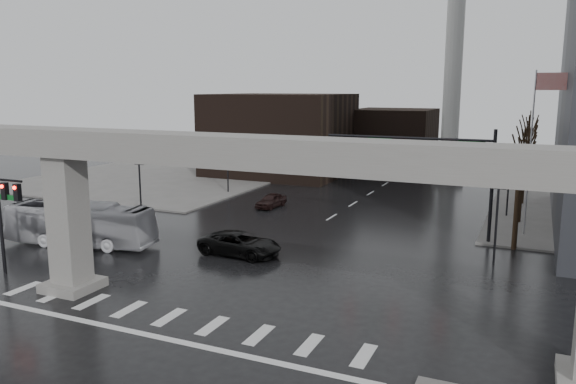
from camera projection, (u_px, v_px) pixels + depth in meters
name	position (u px, v px, depth m)	size (l,w,h in m)	color
ground	(181.00, 310.00, 27.63)	(160.00, 160.00, 0.00)	black
sidewalk_nw	(174.00, 174.00, 70.34)	(28.00, 36.00, 0.15)	slate
elevated_guideway	(199.00, 173.00, 25.86)	(48.00, 2.60, 8.70)	gray
building_far_left	(280.00, 135.00, 70.03)	(16.00, 14.00, 10.00)	black
building_far_mid	(394.00, 139.00, 74.40)	(10.00, 10.00, 8.00)	black
smokestack	(453.00, 65.00, 64.10)	(3.60, 3.60, 30.00)	beige
signal_mast_arm	(437.00, 158.00, 39.85)	(12.12, 0.43, 8.00)	black
signal_left_pole	(6.00, 206.00, 32.23)	(2.30, 0.30, 6.00)	black
flagpole_assembly	(536.00, 134.00, 39.89)	(2.06, 0.12, 12.00)	silver
lamp_right_0	(497.00, 209.00, 34.17)	(1.22, 0.32, 5.11)	black
lamp_right_1	(509.00, 177.00, 46.74)	(1.22, 0.32, 5.11)	black
lamp_right_2	(516.00, 158.00, 59.32)	(1.22, 0.32, 5.11)	black
lamp_left_0	(140.00, 180.00, 44.96)	(1.22, 0.32, 5.11)	black
lamp_left_1	(228.00, 160.00, 57.53)	(1.22, 0.32, 5.11)	black
lamp_left_2	(284.00, 147.00, 70.11)	(1.22, 0.32, 5.11)	black
tree_right_0	(517.00, 209.00, 37.49)	(1.09, 1.58, 7.50)	black
tree_right_1	(521.00, 189.00, 44.66)	(1.09, 1.61, 7.67)	black
tree_right_2	(524.00, 174.00, 51.84)	(1.10, 1.63, 7.85)	black
tree_right_3	(526.00, 163.00, 59.01)	(1.11, 1.66, 8.02)	black
tree_right_4	(528.00, 154.00, 66.18)	(1.12, 1.69, 8.19)	black
pickup_truck	(240.00, 244.00, 36.52)	(2.54, 5.50, 1.53)	black
city_bus	(80.00, 224.00, 38.68)	(2.51, 10.73, 2.99)	silver
far_car	(271.00, 201.00, 51.12)	(1.51, 3.74, 1.28)	black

